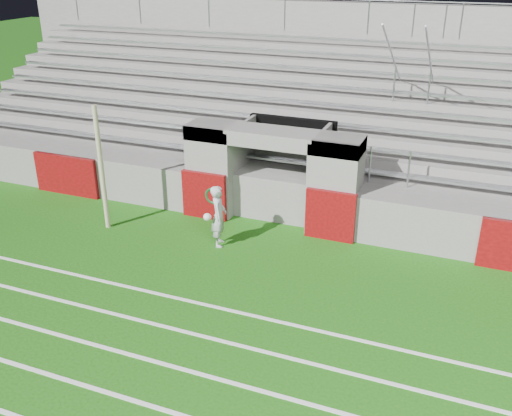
% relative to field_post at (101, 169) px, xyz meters
% --- Properties ---
extents(ground, '(90.00, 90.00, 0.00)m').
position_rel_field_post_xyz_m(ground, '(4.00, -1.43, -1.69)').
color(ground, '#17510D').
rests_on(ground, ground).
extents(field_post, '(0.13, 0.13, 3.38)m').
position_rel_field_post_xyz_m(field_post, '(0.00, 0.00, 0.00)').
color(field_post, '#B8B289').
rests_on(field_post, ground).
extents(stadium_structure, '(26.00, 8.48, 5.42)m').
position_rel_field_post_xyz_m(stadium_structure, '(4.00, 6.54, -0.20)').
color(stadium_structure, slate).
rests_on(stadium_structure, ground).
extents(goalkeeper_with_ball, '(0.57, 0.70, 1.61)m').
position_rel_field_post_xyz_m(goalkeeper_with_ball, '(3.26, 0.18, -0.88)').
color(goalkeeper_with_ball, '#B3B7BE').
rests_on(goalkeeper_with_ball, ground).
extents(hose_coil, '(0.52, 0.15, 0.55)m').
position_rel_field_post_xyz_m(hose_coil, '(2.50, 1.50, -0.98)').
color(hose_coil, '#0C400F').
rests_on(hose_coil, ground).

